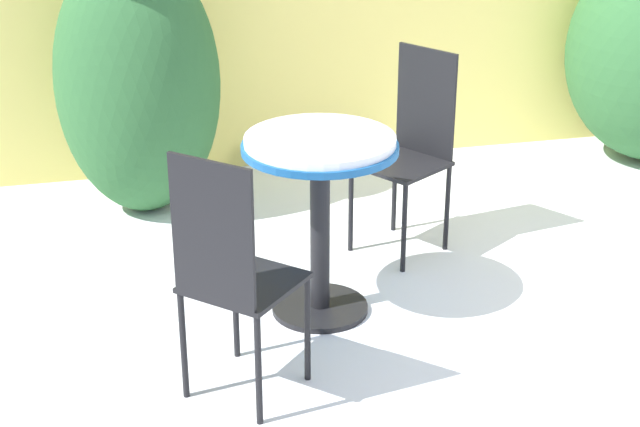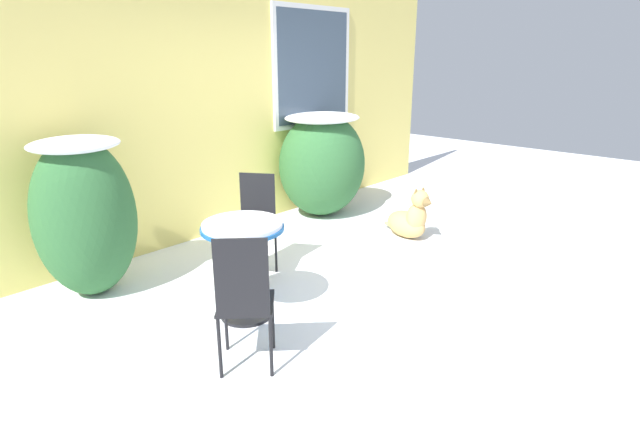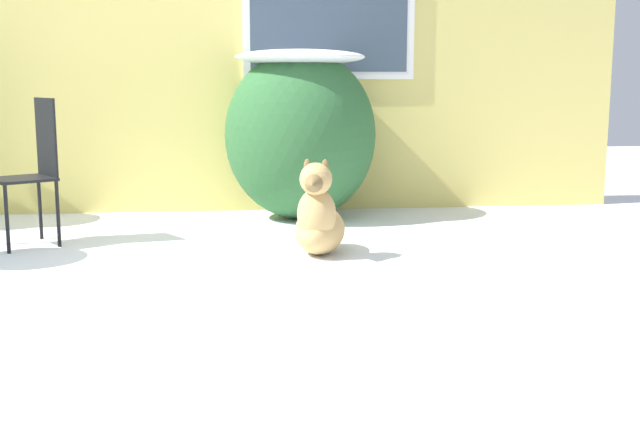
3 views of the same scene
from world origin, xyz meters
The scene contains 5 objects.
ground_plane centered at (0.00, 0.00, 0.00)m, with size 16.00×16.00×0.00m, color white.
house_wall centered at (0.09, 2.20, 1.63)m, with size 8.00×0.10×3.23m.
shrub_middle centered at (1.28, 1.74, 0.70)m, with size 1.18×1.04×1.32m.
patio_chair_near_table centered at (-0.55, 0.91, 0.52)m, with size 0.50×0.50×0.97m.
dog centered at (1.29, 0.39, 0.22)m, with size 0.43×0.74×0.62m.
Camera 3 is at (0.78, -4.50, 1.09)m, focal length 45.00 mm.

